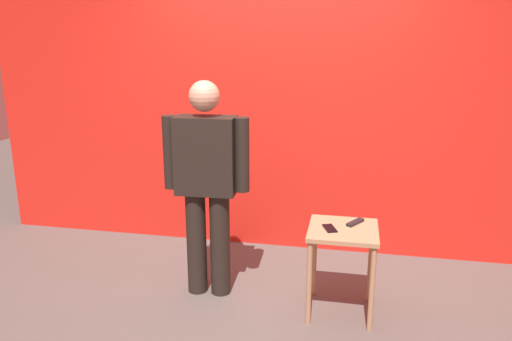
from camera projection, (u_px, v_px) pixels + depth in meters
The scene contains 6 objects.
ground_plane at pixel (250, 315), 3.50m from camera, with size 12.00×12.00×0.00m, color #59544F.
back_wall_red at pixel (281, 68), 4.31m from camera, with size 5.50×0.12×3.31m, color red.
standing_person at pixel (207, 179), 3.60m from camera, with size 0.64×0.24×1.62m.
side_table at pixel (343, 244), 3.42m from camera, with size 0.47×0.47×0.64m.
cell_phone at pixel (330, 228), 3.37m from camera, with size 0.07×0.14×0.01m, color black.
tv_remote at pixel (355, 222), 3.47m from camera, with size 0.04×0.17×0.02m, color black.
Camera 1 is at (0.66, -3.04, 1.90)m, focal length 34.55 mm.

